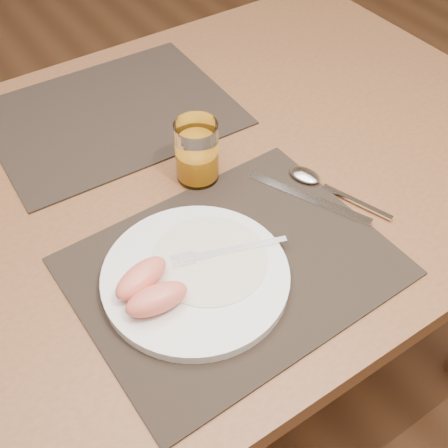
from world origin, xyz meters
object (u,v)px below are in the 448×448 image
at_px(plate, 196,277).
at_px(spoon, 312,179).
at_px(table, 178,210).
at_px(placemat_far, 112,114).
at_px(knife, 319,202).
at_px(placemat_near, 233,266).
at_px(fork, 219,252).
at_px(juice_glass, 197,154).

relative_size(plate, spoon, 1.44).
xyz_separation_m(table, placemat_far, (-0.01, 0.22, 0.09)).
bearing_deg(table, plate, -112.74).
height_order(placemat_far, spoon, spoon).
height_order(knife, spoon, spoon).
relative_size(placemat_near, fork, 2.64).
bearing_deg(plate, placemat_far, 80.05).
xyz_separation_m(fork, juice_glass, (0.07, 0.18, 0.03)).
bearing_deg(spoon, placemat_far, 118.60).
xyz_separation_m(placemat_near, knife, (0.19, 0.03, 0.00)).
relative_size(knife, spoon, 1.10).
xyz_separation_m(table, spoon, (0.19, -0.14, 0.09)).
bearing_deg(knife, plate, -174.98).
relative_size(fork, knife, 0.83).
distance_m(fork, juice_glass, 0.19).
distance_m(plate, spoon, 0.28).
bearing_deg(juice_glass, table, 140.95).
relative_size(plate, knife, 1.31).
xyz_separation_m(plate, juice_glass, (0.12, 0.19, 0.04)).
relative_size(placemat_near, placemat_far, 1.00).
bearing_deg(placemat_near, placemat_far, 87.89).
relative_size(spoon, juice_glass, 1.72).
bearing_deg(juice_glass, placemat_near, -107.21).
bearing_deg(fork, spoon, 14.18).
bearing_deg(knife, placemat_far, 112.95).
bearing_deg(placemat_far, placemat_near, -92.11).
height_order(placemat_near, plate, plate).
bearing_deg(placemat_far, juice_glass, -79.79).
distance_m(table, plate, 0.25).
bearing_deg(knife, fork, -177.04).
height_order(placemat_far, fork, fork).
distance_m(plate, fork, 0.05).
distance_m(placemat_near, placemat_far, 0.44).
relative_size(plate, fork, 1.58).
distance_m(table, fork, 0.23).
height_order(table, knife, knife).
xyz_separation_m(spoon, juice_glass, (-0.15, 0.12, 0.04)).
bearing_deg(table, spoon, -37.85).
bearing_deg(placemat_near, fork, 120.06).
distance_m(placemat_near, juice_glass, 0.21).
relative_size(placemat_near, juice_glass, 4.13).
xyz_separation_m(placemat_near, juice_glass, (0.06, 0.19, 0.05)).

